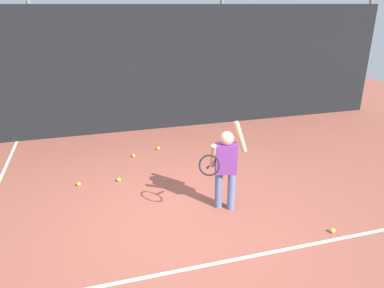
{
  "coord_description": "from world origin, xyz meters",
  "views": [
    {
      "loc": [
        -1.11,
        -4.29,
        2.85
      ],
      "look_at": [
        0.34,
        0.64,
        0.85
      ],
      "focal_mm": 33.83,
      "sensor_mm": 36.0,
      "label": 1
    }
  ],
  "objects_px": {
    "tennis_ball_4": "(158,148)",
    "tennis_ball_6": "(79,184)",
    "tennis_ball_2": "(333,231)",
    "tennis_ball_1": "(134,156)",
    "tennis_ball_3": "(119,180)",
    "tennis_player": "(225,164)"
  },
  "relations": [
    {
      "from": "tennis_ball_6",
      "to": "tennis_ball_3",
      "type": "bearing_deg",
      "value": -2.55
    },
    {
      "from": "tennis_ball_1",
      "to": "tennis_ball_6",
      "type": "xyz_separation_m",
      "value": [
        -1.05,
        -0.96,
        0.0
      ]
    },
    {
      "from": "tennis_player",
      "to": "tennis_ball_6",
      "type": "bearing_deg",
      "value": 161.3
    },
    {
      "from": "tennis_ball_1",
      "to": "tennis_ball_3",
      "type": "relative_size",
      "value": 1.0
    },
    {
      "from": "tennis_ball_4",
      "to": "tennis_ball_6",
      "type": "xyz_separation_m",
      "value": [
        -1.59,
        -1.2,
        0.0
      ]
    },
    {
      "from": "tennis_ball_1",
      "to": "tennis_ball_4",
      "type": "relative_size",
      "value": 1.0
    },
    {
      "from": "tennis_player",
      "to": "tennis_ball_6",
      "type": "relative_size",
      "value": 20.46
    },
    {
      "from": "tennis_ball_4",
      "to": "tennis_ball_6",
      "type": "relative_size",
      "value": 1.0
    },
    {
      "from": "tennis_ball_6",
      "to": "tennis_player",
      "type": "bearing_deg",
      "value": -33.01
    },
    {
      "from": "tennis_player",
      "to": "tennis_ball_3",
      "type": "height_order",
      "value": "tennis_player"
    },
    {
      "from": "tennis_ball_4",
      "to": "tennis_ball_6",
      "type": "height_order",
      "value": "same"
    },
    {
      "from": "tennis_player",
      "to": "tennis_ball_1",
      "type": "relative_size",
      "value": 20.46
    },
    {
      "from": "tennis_ball_2",
      "to": "tennis_ball_3",
      "type": "height_order",
      "value": "same"
    },
    {
      "from": "tennis_player",
      "to": "tennis_ball_1",
      "type": "xyz_separation_m",
      "value": [
        -1.03,
        2.31,
        -0.69
      ]
    },
    {
      "from": "tennis_ball_4",
      "to": "tennis_ball_2",
      "type": "bearing_deg",
      "value": -64.99
    },
    {
      "from": "tennis_ball_2",
      "to": "tennis_ball_4",
      "type": "relative_size",
      "value": 1.0
    },
    {
      "from": "tennis_player",
      "to": "tennis_ball_4",
      "type": "height_order",
      "value": "tennis_player"
    },
    {
      "from": "tennis_ball_1",
      "to": "tennis_ball_4",
      "type": "height_order",
      "value": "same"
    },
    {
      "from": "tennis_ball_1",
      "to": "tennis_ball_2",
      "type": "distance_m",
      "value": 3.96
    },
    {
      "from": "tennis_ball_1",
      "to": "tennis_ball_3",
      "type": "xyz_separation_m",
      "value": [
        -0.39,
        -0.99,
        0.0
      ]
    },
    {
      "from": "tennis_ball_4",
      "to": "tennis_ball_6",
      "type": "distance_m",
      "value": 2.0
    },
    {
      "from": "tennis_ball_1",
      "to": "tennis_ball_3",
      "type": "height_order",
      "value": "same"
    }
  ]
}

